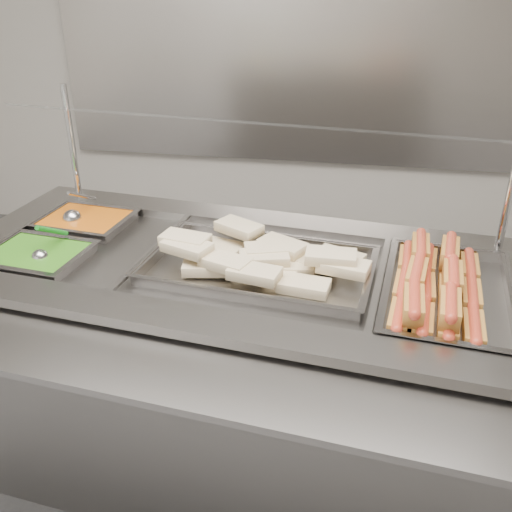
% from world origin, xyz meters
% --- Properties ---
extents(back_panel, '(3.00, 0.04, 1.20)m').
position_xyz_m(back_panel, '(0.00, 2.45, 1.20)').
color(back_panel, '#A8A29D').
rests_on(back_panel, ground).
extents(steam_counter, '(2.04, 1.08, 0.94)m').
position_xyz_m(steam_counter, '(0.13, 0.30, 0.47)').
color(steam_counter, slate).
rests_on(steam_counter, ground).
extents(tray_rail, '(1.89, 0.59, 0.05)m').
position_xyz_m(tray_rail, '(0.07, -0.23, 0.88)').
color(tray_rail, gray).
rests_on(tray_rail, steam_counter).
extents(sneeze_guard, '(1.74, 0.50, 0.46)m').
position_xyz_m(sneeze_guard, '(0.16, 0.52, 1.31)').
color(sneeze_guard, silver).
rests_on(sneeze_guard, steam_counter).
extents(pan_hotdogs, '(0.42, 0.61, 0.10)m').
position_xyz_m(pan_hotdogs, '(0.78, 0.22, 0.89)').
color(pan_hotdogs, gray).
rests_on(pan_hotdogs, steam_counter).
extents(pan_wraps, '(0.75, 0.49, 0.07)m').
position_xyz_m(pan_wraps, '(0.20, 0.29, 0.91)').
color(pan_wraps, gray).
rests_on(pan_wraps, steam_counter).
extents(pan_beans, '(0.34, 0.28, 0.10)m').
position_xyz_m(pan_beans, '(-0.51, 0.53, 0.89)').
color(pan_beans, gray).
rests_on(pan_beans, steam_counter).
extents(pan_peas, '(0.34, 0.28, 0.10)m').
position_xyz_m(pan_peas, '(-0.55, 0.23, 0.89)').
color(pan_peas, gray).
rests_on(pan_peas, steam_counter).
extents(hotdogs_in_buns, '(0.31, 0.56, 0.12)m').
position_xyz_m(hotdogs_in_buns, '(0.74, 0.23, 0.94)').
color(hotdogs_in_buns, '#A45F22').
rests_on(hotdogs_in_buns, pan_hotdogs).
extents(tortilla_wraps, '(0.69, 0.39, 0.10)m').
position_xyz_m(tortilla_wraps, '(0.22, 0.30, 0.95)').
color(tortilla_wraps, tan).
rests_on(tortilla_wraps, pan_wraps).
extents(ladle, '(0.07, 0.21, 0.15)m').
position_xyz_m(ladle, '(-0.56, 0.51, 0.94)').
color(ladle, '#B7B7BC').
rests_on(ladle, pan_beans).
extents(serving_spoon, '(0.06, 0.19, 0.14)m').
position_xyz_m(serving_spoon, '(-0.52, 0.22, 0.94)').
color(serving_spoon, '#B7B7BC').
rests_on(serving_spoon, pan_peas).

